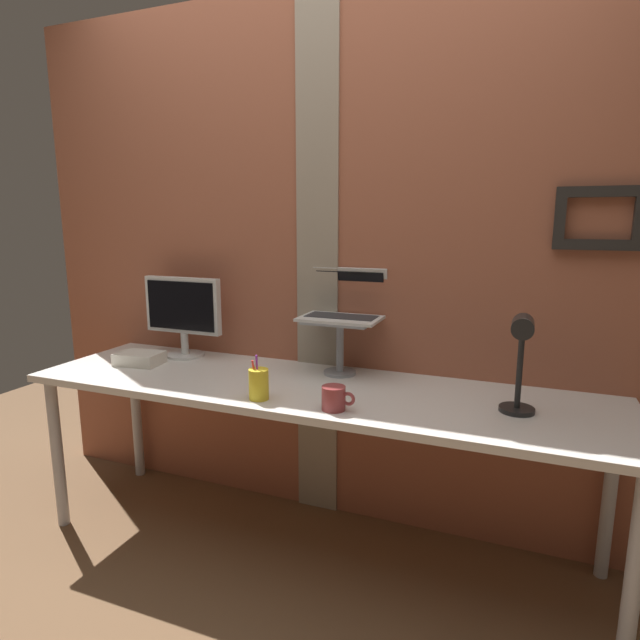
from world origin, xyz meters
TOP-DOWN VIEW (x-y plane):
  - ground_plane at (0.00, 0.00)m, footprint 6.00×6.00m
  - brick_wall_back at (0.00, 0.39)m, footprint 3.06×0.16m
  - desk at (0.07, 0.01)m, footprint 2.37×0.63m
  - monitor at (-0.68, 0.21)m, footprint 0.40×0.18m
  - laptop_stand at (0.12, 0.21)m, footprint 0.28×0.22m
  - laptop at (0.12, 0.28)m, footprint 0.34×0.28m
  - desk_lamp at (0.84, -0.04)m, footprint 0.12×0.20m
  - pen_cup at (-0.05, -0.20)m, footprint 0.07×0.07m
  - coffee_mug at (0.25, -0.20)m, footprint 0.12×0.08m
  - paper_clutter_stack at (-0.78, 0.01)m, footprint 0.21×0.16m

SIDE VIEW (x-z plane):
  - ground_plane at x=0.00m, z-range 0.00..0.00m
  - desk at x=0.07m, z-range 0.30..1.02m
  - paper_clutter_stack at x=-0.78m, z-range 0.72..0.78m
  - coffee_mug at x=0.25m, z-range 0.72..0.81m
  - pen_cup at x=-0.05m, z-range 0.70..0.86m
  - laptop_stand at x=0.12m, z-range 0.76..1.00m
  - desk_lamp at x=0.84m, z-range 0.76..1.12m
  - monitor at x=-0.68m, z-range 0.75..1.14m
  - laptop at x=0.12m, z-range 0.91..1.12m
  - brick_wall_back at x=0.00m, z-range 0.00..2.34m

